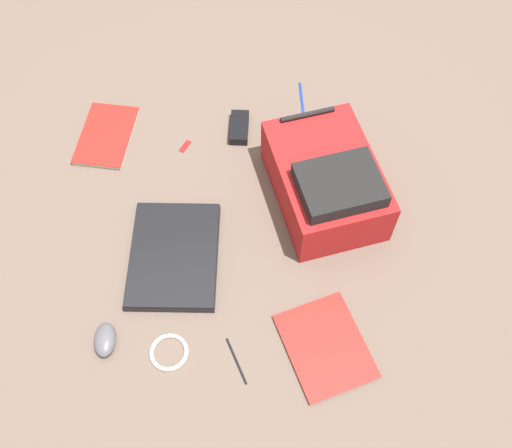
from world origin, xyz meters
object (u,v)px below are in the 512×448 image
book_comic (325,346)px  power_brick (239,128)px  computer_mouse (105,340)px  usb_stick (185,146)px  laptop (174,255)px  book_red (106,136)px  cable_coil (169,352)px  pen_blue (236,361)px  pen_black (302,97)px  backpack (326,181)px

book_comic → power_brick: 0.82m
computer_mouse → usb_stick: 0.72m
usb_stick → laptop: bearing=-100.6°
book_red → power_brick: (0.45, -0.05, 0.01)m
cable_coil → usb_stick: 0.72m
laptop → power_brick: (0.27, 0.46, 0.00)m
laptop → power_brick: size_ratio=3.03×
laptop → power_brick: 0.53m
book_comic → power_brick: power_brick is taller
cable_coil → power_brick: (0.32, 0.75, 0.01)m
cable_coil → computer_mouse: bearing=160.5°
power_brick → pen_blue: (-0.14, -0.81, -0.01)m
power_brick → pen_black: bearing=24.3°
backpack → cable_coil: backpack is taller
cable_coil → backpack: bearing=38.6°
backpack → laptop: (-0.49, -0.13, -0.08)m
cable_coil → pen_black: size_ratio=0.74×
power_brick → laptop: bearing=-120.7°
backpack → pen_blue: size_ratio=3.22×
backpack → pen_black: bearing=87.3°
pen_blue → laptop: bearing=111.1°
book_comic → usb_stick: 0.83m
backpack → book_comic: size_ratio=1.48×
computer_mouse → book_red: bearing=93.5°
book_comic → pen_blue: size_ratio=2.17×
pen_blue → computer_mouse: bearing=161.8°
book_red → cable_coil: book_red is taller
pen_black → pen_blue: pen_black is taller
power_brick → pen_blue: size_ratio=0.94×
pen_black → book_red: bearing=-175.0°
backpack → cable_coil: (-0.54, -0.43, -0.09)m
backpack → book_red: backpack is taller
book_comic → book_red: 1.03m
computer_mouse → usb_stick: computer_mouse is taller
backpack → pen_blue: (-0.36, -0.49, -0.09)m
backpack → cable_coil: size_ratio=4.20×
pen_blue → pen_black: bearing=67.5°
cable_coil → usb_stick: cable_coil is taller
book_red → power_brick: bearing=-6.1°
usb_stick → book_red: bearing=161.7°
computer_mouse → pen_blue: bearing=-12.2°
pen_black → power_brick: bearing=-155.7°
book_red → power_brick: power_brick is taller
cable_coil → pen_black: cable_coil is taller
book_comic → pen_black: 0.93m
pen_blue → book_red: bearing=110.4°
backpack → laptop: backpack is taller
laptop → cable_coil: size_ratio=3.70×
book_red → cable_coil: 0.81m
book_comic → book_red: book_red is taller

